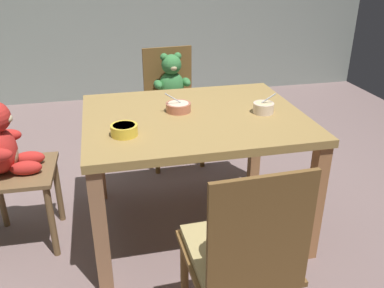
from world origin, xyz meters
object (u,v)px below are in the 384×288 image
(teddy_chair_near_left, at_px, (3,152))
(teddy_chair_far_center, at_px, (172,93))
(porridge_bowl_yellow_near_left, at_px, (124,130))
(porridge_bowl_cream_near_right, at_px, (263,108))
(teddy_chair_near_front, at_px, (242,246))
(dining_table, at_px, (194,131))
(porridge_bowl_terracotta_center, at_px, (178,107))

(teddy_chair_near_left, bearing_deg, teddy_chair_far_center, 40.01)
(porridge_bowl_yellow_near_left, bearing_deg, teddy_chair_far_center, 68.35)
(porridge_bowl_cream_near_right, bearing_deg, teddy_chair_near_left, 175.27)
(teddy_chair_far_center, relative_size, porridge_bowl_yellow_near_left, 6.68)
(teddy_chair_near_front, height_order, teddy_chair_near_left, teddy_chair_near_front)
(dining_table, xyz_separation_m, teddy_chair_near_front, (-0.03, -0.88, -0.08))
(porridge_bowl_cream_near_right, height_order, porridge_bowl_yellow_near_left, porridge_bowl_cream_near_right)
(teddy_chair_near_left, xyz_separation_m, porridge_bowl_yellow_near_left, (0.62, -0.25, 0.17))
(dining_table, relative_size, teddy_chair_near_left, 1.38)
(dining_table, bearing_deg, teddy_chair_near_front, -91.70)
(porridge_bowl_terracotta_center, bearing_deg, teddy_chair_far_center, 82.21)
(teddy_chair_near_front, bearing_deg, porridge_bowl_cream_near_right, -27.58)
(teddy_chair_far_center, height_order, porridge_bowl_terracotta_center, teddy_chair_far_center)
(teddy_chair_near_front, relative_size, porridge_bowl_yellow_near_left, 6.98)
(teddy_chair_near_front, height_order, porridge_bowl_cream_near_right, teddy_chair_near_front)
(porridge_bowl_terracotta_center, bearing_deg, teddy_chair_near_left, -179.37)
(teddy_chair_near_front, xyz_separation_m, porridge_bowl_yellow_near_left, (-0.36, 0.69, 0.21))
(teddy_chair_near_left, distance_m, porridge_bowl_cream_near_right, 1.39)
(teddy_chair_near_left, bearing_deg, porridge_bowl_yellow_near_left, -20.33)
(porridge_bowl_yellow_near_left, bearing_deg, porridge_bowl_cream_near_right, 10.18)
(teddy_chair_near_front, bearing_deg, teddy_chair_near_left, 44.22)
(teddy_chair_near_front, bearing_deg, porridge_bowl_terracotta_center, 0.95)
(teddy_chair_far_center, distance_m, porridge_bowl_yellow_near_left, 1.17)
(teddy_chair_near_front, xyz_separation_m, porridge_bowl_terracotta_center, (-0.05, 0.95, 0.21))
(teddy_chair_far_center, xyz_separation_m, porridge_bowl_terracotta_center, (-0.11, -0.81, 0.18))
(teddy_chair_near_left, height_order, porridge_bowl_cream_near_right, teddy_chair_near_left)
(porridge_bowl_cream_near_right, xyz_separation_m, porridge_bowl_yellow_near_left, (-0.76, -0.14, -0.00))
(teddy_chair_far_center, relative_size, porridge_bowl_cream_near_right, 7.18)
(teddy_chair_far_center, height_order, porridge_bowl_yellow_near_left, teddy_chair_far_center)
(teddy_chair_near_front, xyz_separation_m, teddy_chair_far_center, (0.06, 1.76, 0.02))
(dining_table, bearing_deg, porridge_bowl_cream_near_right, -8.49)
(dining_table, xyz_separation_m, teddy_chair_far_center, (0.04, 0.88, -0.06))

